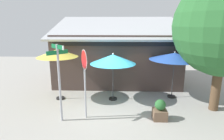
% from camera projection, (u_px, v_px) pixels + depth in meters
% --- Properties ---
extents(ground_plane, '(28.00, 28.00, 0.10)m').
position_uv_depth(ground_plane, '(109.00, 110.00, 9.07)').
color(ground_plane, '#9E9B93').
extents(cafe_building, '(8.35, 5.29, 4.42)m').
position_uv_depth(cafe_building, '(117.00, 56.00, 13.25)').
color(cafe_building, '#473833').
rests_on(cafe_building, ground).
extents(street_sign_post, '(0.69, 0.70, 3.18)m').
position_uv_depth(street_sign_post, '(59.00, 76.00, 7.51)').
color(street_sign_post, '#A8AAB2').
rests_on(street_sign_post, ground).
extents(stop_sign, '(0.36, 0.74, 2.93)m').
position_uv_depth(stop_sign, '(85.00, 71.00, 7.76)').
color(stop_sign, '#A8AAB2').
rests_on(stop_sign, ground).
extents(patio_umbrella_mustard_left, '(2.09, 2.09, 2.74)m').
position_uv_depth(patio_umbrella_mustard_left, '(57.00, 54.00, 9.67)').
color(patio_umbrella_mustard_left, black).
rests_on(patio_umbrella_mustard_left, ground).
extents(patio_umbrella_teal_center, '(2.33, 2.33, 2.49)m').
position_uv_depth(patio_umbrella_teal_center, '(113.00, 59.00, 9.65)').
color(patio_umbrella_teal_center, black).
rests_on(patio_umbrella_teal_center, ground).
extents(patio_umbrella_royal_blue_right, '(2.63, 2.63, 2.52)m').
position_uv_depth(patio_umbrella_royal_blue_right, '(175.00, 57.00, 9.94)').
color(patio_umbrella_royal_blue_right, black).
rests_on(patio_umbrella_royal_blue_right, ground).
extents(sidewalk_planter, '(0.57, 0.57, 0.88)m').
position_uv_depth(sidewalk_planter, '(160.00, 111.00, 7.99)').
color(sidewalk_planter, brown).
rests_on(sidewalk_planter, ground).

